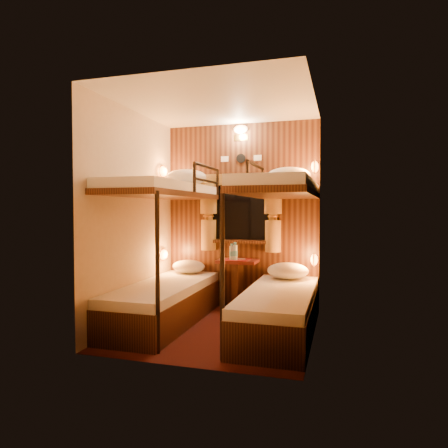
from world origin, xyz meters
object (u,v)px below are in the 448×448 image
(bottle_left, at_px, (232,253))
(table, at_px, (238,278))
(bunk_left, at_px, (165,274))
(bunk_right, at_px, (279,280))
(bottle_right, at_px, (235,252))

(bottle_left, bearing_deg, table, 47.07)
(bunk_left, relative_size, bottle_left, 9.05)
(bunk_left, bearing_deg, bottle_left, 50.64)
(bunk_right, xyz_separation_m, bottle_left, (-0.71, 0.72, 0.18))
(table, xyz_separation_m, bottle_right, (-0.02, -0.07, 0.33))
(bottle_left, bearing_deg, bunk_right, -45.33)
(bottle_left, distance_m, bottle_right, 0.04)
(bunk_right, xyz_separation_m, table, (-0.65, 0.78, -0.14))
(bottle_right, bearing_deg, bunk_right, -47.04)
(bunk_right, relative_size, bottle_left, 9.05)
(bunk_right, distance_m, bottle_left, 1.02)
(table, bearing_deg, bottle_right, -103.50)
(bunk_right, bearing_deg, bottle_right, 132.96)
(bunk_left, height_order, bunk_right, same)
(table, distance_m, bottle_left, 0.34)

